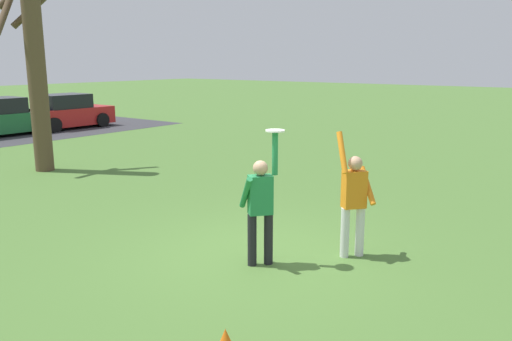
% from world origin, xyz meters
% --- Properties ---
extents(ground_plane, '(120.00, 120.00, 0.00)m').
position_xyz_m(ground_plane, '(0.00, 0.00, 0.00)').
color(ground_plane, '#4C7533').
extents(person_catcher, '(0.56, 0.55, 2.08)m').
position_xyz_m(person_catcher, '(-0.27, -0.31, 0.98)').
color(person_catcher, black).
rests_on(person_catcher, ground_plane).
extents(person_defender, '(0.65, 0.65, 2.05)m').
position_xyz_m(person_defender, '(0.90, -1.29, 0.98)').
color(person_defender, silver).
rests_on(person_defender, ground_plane).
extents(frisbee_disc, '(0.29, 0.29, 0.02)m').
position_xyz_m(frisbee_disc, '(-0.09, -0.46, 2.09)').
color(frisbee_disc, white).
rests_on(frisbee_disc, person_catcher).
extents(parked_car_red, '(4.10, 2.05, 1.59)m').
position_xyz_m(parked_car_red, '(7.58, 16.71, 0.73)').
color(parked_car_red, red).
rests_on(parked_car_red, ground_plane).
extents(bare_tree_tall, '(2.00, 1.31, 6.15)m').
position_xyz_m(bare_tree_tall, '(1.65, 8.89, 3.23)').
color(bare_tree_tall, brown).
rests_on(bare_tree_tall, ground_plane).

